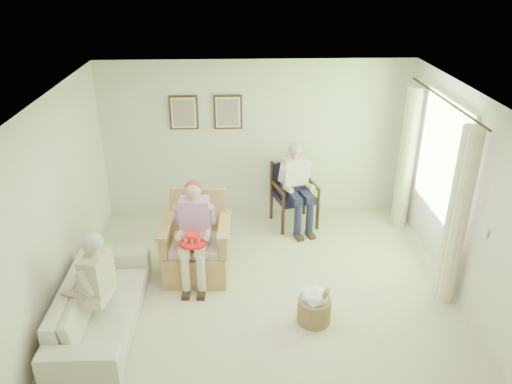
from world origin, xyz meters
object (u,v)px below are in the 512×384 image
wicker_armchair (197,250)px  sofa (101,303)px  wood_armchair (294,191)px  red_hat (193,239)px  person_sofa (93,281)px  hatbox (315,305)px  person_wicker (195,226)px  person_dark (296,180)px

wicker_armchair → sofa: (-1.06, -1.06, -0.05)m
wood_armchair → red_hat: wood_armchair is taller
person_sofa → hatbox: (2.53, 0.10, -0.50)m
wicker_armchair → wood_armchair: 2.08m
person_wicker → hatbox: person_wicker is taller
red_hat → sofa: bearing=-145.7°
sofa → person_sofa: 0.44m
person_wicker → person_sofa: (-1.06, -1.06, -0.09)m
sofa → red_hat: (1.05, 0.71, 0.42)m
wicker_armchair → hatbox: (1.47, -1.10, -0.13)m
person_dark → hatbox: size_ratio=2.32×
sofa → person_dark: size_ratio=1.54×
wood_armchair → person_sofa: bearing=-149.3°
wood_armchair → wicker_armchair: bearing=-151.5°
wood_armchair → person_wicker: size_ratio=0.72×
sofa → hatbox: sofa is taller
wood_armchair → person_sofa: size_ratio=0.79×
wood_armchair → hatbox: size_ratio=1.69×
person_dark → person_wicker: bearing=-151.8°
person_dark → person_sofa: size_ratio=1.08×
sofa → person_dark: person_dark is taller
person_wicker → person_dark: bearing=46.2°
sofa → person_dark: 3.49m
person_sofa → red_hat: size_ratio=3.44×
person_dark → red_hat: size_ratio=3.73×
red_hat → person_dark: bearing=47.0°
person_wicker → person_sofa: 1.50m
wicker_armchair → person_wicker: size_ratio=0.81×
wood_armchair → person_wicker: person_wicker is taller
person_wicker → red_hat: size_ratio=3.75×
red_hat → person_wicker: bearing=86.4°
hatbox → sofa: bearing=179.1°
person_dark → person_sofa: bearing=-151.2°
person_wicker → person_dark: person_wicker is taller
wood_armchair → person_dark: person_dark is taller
sofa → person_wicker: bearing=-49.2°
wicker_armchair → person_sofa: person_sofa is taller
wicker_armchair → sofa: bearing=-132.1°
person_dark → wood_armchair: bearing=74.8°
wood_armchair → red_hat: 2.34m
person_sofa → red_hat: person_sofa is taller
wicker_armchair → person_dark: bearing=43.0°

